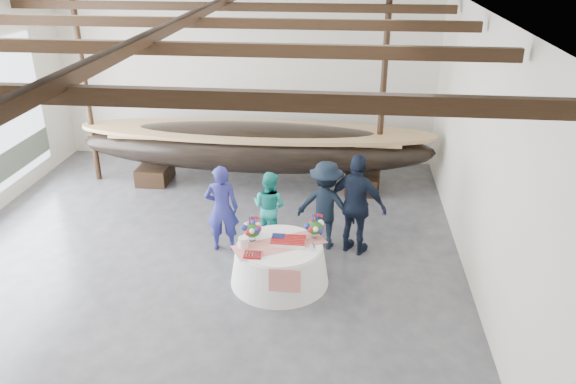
# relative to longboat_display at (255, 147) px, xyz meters

# --- Properties ---
(floor) EXTENTS (10.00, 12.00, 0.01)m
(floor) POSITION_rel_longboat_display_xyz_m (-0.55, -4.08, -1.02)
(floor) COLOR #3D3D42
(floor) RESTS_ON ground
(wall_back) EXTENTS (10.00, 0.02, 4.50)m
(wall_back) POSITION_rel_longboat_display_xyz_m (-0.55, 1.92, 1.23)
(wall_back) COLOR silver
(wall_back) RESTS_ON ground
(wall_right) EXTENTS (0.02, 12.00, 4.50)m
(wall_right) POSITION_rel_longboat_display_xyz_m (4.45, -4.08, 1.23)
(wall_right) COLOR silver
(wall_right) RESTS_ON ground
(ceiling) EXTENTS (10.00, 12.00, 0.01)m
(ceiling) POSITION_rel_longboat_display_xyz_m (-0.55, -4.08, 3.48)
(ceiling) COLOR white
(ceiling) RESTS_ON wall_back
(pavilion_structure) EXTENTS (9.80, 11.76, 4.50)m
(pavilion_structure) POSITION_rel_longboat_display_xyz_m (-0.55, -3.36, 2.98)
(pavilion_structure) COLOR black
(pavilion_structure) RESTS_ON ground
(longboat_display) EXTENTS (8.55, 1.71, 1.60)m
(longboat_display) POSITION_rel_longboat_display_xyz_m (0.00, 0.00, 0.00)
(longboat_display) COLOR black
(longboat_display) RESTS_ON ground
(banquet_table) EXTENTS (1.75, 1.75, 0.75)m
(banquet_table) POSITION_rel_longboat_display_xyz_m (1.09, -4.15, -0.65)
(banquet_table) COLOR white
(banquet_table) RESTS_ON ground
(tabletop_items) EXTENTS (1.68, 1.27, 0.40)m
(tabletop_items) POSITION_rel_longboat_display_xyz_m (1.07, -4.01, -0.12)
(tabletop_items) COLOR red
(tabletop_items) RESTS_ON banquet_table
(guest_woman_blue) EXTENTS (0.70, 0.51, 1.76)m
(guest_woman_blue) POSITION_rel_longboat_display_xyz_m (-0.15, -3.11, -0.15)
(guest_woman_blue) COLOR navy
(guest_woman_blue) RESTS_ON ground
(guest_woman_teal) EXTENTS (0.88, 0.80, 1.48)m
(guest_woman_teal) POSITION_rel_longboat_display_xyz_m (0.70, -2.65, -0.29)
(guest_woman_teal) COLOR teal
(guest_woman_teal) RESTS_ON ground
(guest_man_left) EXTENTS (1.27, 0.88, 1.79)m
(guest_man_left) POSITION_rel_longboat_display_xyz_m (1.83, -2.79, -0.13)
(guest_man_left) COLOR black
(guest_man_left) RESTS_ON ground
(guest_man_right) EXTENTS (1.27, 0.95, 2.01)m
(guest_man_right) POSITION_rel_longboat_display_xyz_m (2.42, -2.95, -0.02)
(guest_man_right) COLOR black
(guest_man_right) RESTS_ON ground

